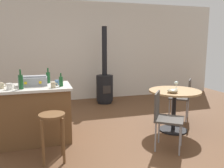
{
  "coord_description": "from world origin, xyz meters",
  "views": [
    {
      "loc": [
        -1.17,
        -3.41,
        1.56
      ],
      "look_at": [
        -0.09,
        0.17,
        0.9
      ],
      "focal_mm": 36.98,
      "sensor_mm": 36.0,
      "label": 1
    }
  ],
  "objects": [
    {
      "name": "wine_glass",
      "position": [
        1.14,
        0.2,
        0.85
      ],
      "size": [
        0.07,
        0.07,
        0.14
      ],
      "color": "silver",
      "rests_on": "dining_table"
    },
    {
      "name": "toolbox",
      "position": [
        -1.33,
        0.43,
        0.97
      ],
      "size": [
        0.43,
        0.26,
        0.16
      ],
      "color": "gray",
      "rests_on": "kitchen_island"
    },
    {
      "name": "cup_1",
      "position": [
        -1.65,
        0.19,
        0.94
      ],
      "size": [
        0.11,
        0.08,
        0.09
      ],
      "color": "white",
      "rests_on": "kitchen_island"
    },
    {
      "name": "dining_table",
      "position": [
        1.05,
        0.09,
        0.57
      ],
      "size": [
        0.91,
        0.91,
        0.75
      ],
      "color": "black",
      "rests_on": "ground_plane"
    },
    {
      "name": "wooden_stool",
      "position": [
        -1.09,
        -0.39,
        0.48
      ],
      "size": [
        0.35,
        0.35,
        0.65
      ],
      "color": "brown",
      "rests_on": "ground_plane"
    },
    {
      "name": "bottle_2",
      "position": [
        -0.9,
        0.24,
        0.98
      ],
      "size": [
        0.06,
        0.06,
        0.21
      ],
      "color": "#194C23",
      "rests_on": "kitchen_island"
    },
    {
      "name": "serving_bowl",
      "position": [
        0.9,
        -0.09,
        0.78
      ],
      "size": [
        0.18,
        0.18,
        0.07
      ],
      "primitive_type": "ellipsoid",
      "color": "tan",
      "rests_on": "dining_table"
    },
    {
      "name": "cup_3",
      "position": [
        -0.95,
        0.38,
        0.94
      ],
      "size": [
        0.12,
        0.08,
        0.08
      ],
      "color": "#4C7099",
      "rests_on": "kitchen_island"
    },
    {
      "name": "bottle_1",
      "position": [
        -1.09,
        0.61,
        1.0
      ],
      "size": [
        0.07,
        0.07,
        0.26
      ],
      "color": "#194C23",
      "rests_on": "kitchen_island"
    },
    {
      "name": "ground_plane",
      "position": [
        0.0,
        0.0,
        0.0
      ],
      "size": [
        8.8,
        8.8,
        0.0
      ],
      "primitive_type": "plane",
      "color": "brown"
    },
    {
      "name": "cup_0",
      "position": [
        -1.03,
        0.14,
        0.94
      ],
      "size": [
        0.11,
        0.07,
        0.09
      ],
      "color": "tan",
      "rests_on": "kitchen_island"
    },
    {
      "name": "bottle_0",
      "position": [
        -1.49,
        0.17,
        1.01
      ],
      "size": [
        0.07,
        0.07,
        0.29
      ],
      "color": "#194C23",
      "rests_on": "kitchen_island"
    },
    {
      "name": "wood_stove",
      "position": [
        0.38,
        2.38,
        0.51
      ],
      "size": [
        0.44,
        0.45,
        2.0
      ],
      "color": "black",
      "rests_on": "ground_plane"
    },
    {
      "name": "kitchen_island",
      "position": [
        -1.34,
        0.38,
        0.45
      ],
      "size": [
        1.18,
        0.76,
        0.9
      ],
      "color": "brown",
      "rests_on": "ground_plane"
    },
    {
      "name": "back_wall",
      "position": [
        0.0,
        3.03,
        1.35
      ],
      "size": [
        8.0,
        0.1,
        2.7
      ],
      "primitive_type": "cube",
      "color": "beige",
      "rests_on": "ground_plane"
    },
    {
      "name": "folding_chair_near",
      "position": [
        0.53,
        -0.5,
        0.51
      ],
      "size": [
        0.56,
        0.56,
        0.86
      ],
      "color": "#47423D",
      "rests_on": "ground_plane"
    },
    {
      "name": "folding_chair_far",
      "position": [
        1.58,
        0.61,
        0.5
      ],
      "size": [
        0.56,
        0.56,
        0.85
      ],
      "color": "#47423D",
      "rests_on": "ground_plane"
    },
    {
      "name": "cup_2",
      "position": [
        -1.78,
        0.31,
        0.94
      ],
      "size": [
        0.12,
        0.09,
        0.09
      ],
      "color": "tan",
      "rests_on": "kitchen_island"
    }
  ]
}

